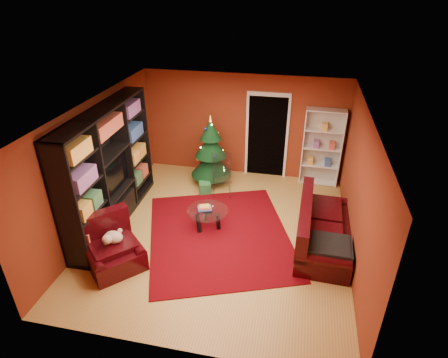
% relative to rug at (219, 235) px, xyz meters
% --- Properties ---
extents(floor, '(5.00, 5.50, 0.05)m').
position_rel_rug_xyz_m(floor, '(0.01, 0.05, -0.03)').
color(floor, '#B0873E').
rests_on(floor, ground).
extents(ceiling, '(5.00, 5.50, 0.05)m').
position_rel_rug_xyz_m(ceiling, '(0.01, 0.05, 2.62)').
color(ceiling, silver).
rests_on(ceiling, wall_back).
extents(wall_back, '(5.00, 0.05, 2.60)m').
position_rel_rug_xyz_m(wall_back, '(0.01, 2.83, 1.29)').
color(wall_back, maroon).
rests_on(wall_back, ground).
extents(wall_left, '(0.05, 5.50, 2.60)m').
position_rel_rug_xyz_m(wall_left, '(-2.52, 0.05, 1.29)').
color(wall_left, maroon).
rests_on(wall_left, ground).
extents(wall_right, '(0.05, 5.50, 2.60)m').
position_rel_rug_xyz_m(wall_right, '(2.53, 0.05, 1.29)').
color(wall_right, maroon).
rests_on(wall_right, ground).
extents(doorway, '(1.06, 0.60, 2.16)m').
position_rel_rug_xyz_m(doorway, '(0.61, 2.78, 1.04)').
color(doorway, black).
rests_on(doorway, floor).
extents(rug, '(3.67, 3.94, 0.02)m').
position_rel_rug_xyz_m(rug, '(0.00, 0.00, 0.00)').
color(rug, '#5E030A').
rests_on(rug, floor).
extents(media_unit, '(0.56, 3.20, 2.45)m').
position_rel_rug_xyz_m(media_unit, '(-2.27, 0.09, 1.22)').
color(media_unit, black).
rests_on(media_unit, floor).
extents(christmas_tree, '(1.05, 1.05, 1.79)m').
position_rel_rug_xyz_m(christmas_tree, '(-0.67, 2.12, 0.86)').
color(christmas_tree, black).
rests_on(christmas_tree, floor).
extents(gift_box_green, '(0.35, 0.35, 0.27)m').
position_rel_rug_xyz_m(gift_box_green, '(-0.70, 1.56, 0.13)').
color(gift_box_green, '#267439').
rests_on(gift_box_green, floor).
extents(gift_box_red, '(0.24, 0.24, 0.19)m').
position_rel_rug_xyz_m(gift_box_red, '(-1.10, 2.64, 0.09)').
color(gift_box_red, maroon).
rests_on(gift_box_red, floor).
extents(white_bookshelf, '(0.92, 0.35, 1.97)m').
position_rel_rug_xyz_m(white_bookshelf, '(1.96, 2.62, 0.95)').
color(white_bookshelf, white).
rests_on(white_bookshelf, floor).
extents(armchair, '(1.41, 1.41, 0.78)m').
position_rel_rug_xyz_m(armchair, '(-1.64, -1.26, 0.38)').
color(armchair, black).
rests_on(armchair, rug).
extents(dog, '(0.49, 0.50, 0.25)m').
position_rel_rug_xyz_m(dog, '(-1.64, -1.19, 0.57)').
color(dog, beige).
rests_on(dog, armchair).
extents(sofa, '(1.03, 2.16, 0.91)m').
position_rel_rug_xyz_m(sofa, '(2.03, 0.13, 0.45)').
color(sofa, black).
rests_on(sofa, rug).
extents(coffee_table, '(1.09, 1.09, 0.53)m').
position_rel_rug_xyz_m(coffee_table, '(-0.29, 0.20, 0.21)').
color(coffee_table, gray).
rests_on(coffee_table, rug).
extents(acrylic_chair, '(0.57, 0.60, 0.91)m').
position_rel_rug_xyz_m(acrylic_chair, '(-0.28, 1.55, 0.44)').
color(acrylic_chair, '#66605B').
rests_on(acrylic_chair, rug).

